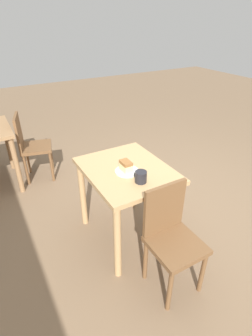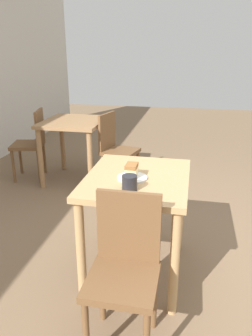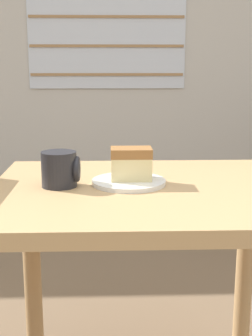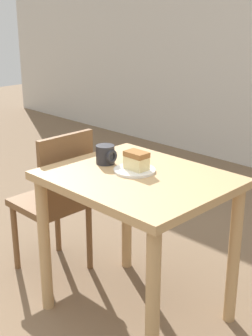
% 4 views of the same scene
% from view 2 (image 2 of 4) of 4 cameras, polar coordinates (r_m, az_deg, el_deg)
% --- Properties ---
extents(ground_plane, '(14.00, 14.00, 0.00)m').
position_cam_2_polar(ground_plane, '(2.72, 13.56, -16.35)').
color(ground_plane, '#7A6047').
extents(dining_table_near, '(0.84, 0.69, 0.77)m').
position_cam_2_polar(dining_table_near, '(2.29, 1.95, -4.67)').
color(dining_table_near, tan).
rests_on(dining_table_near, ground_plane).
extents(dining_table_far, '(0.77, 0.71, 0.77)m').
position_cam_2_polar(dining_table_far, '(4.06, -9.07, 6.20)').
color(dining_table_far, '#9E754C').
rests_on(dining_table_far, ground_plane).
extents(chair_near_window, '(0.38, 0.38, 0.88)m').
position_cam_2_polar(chair_near_window, '(1.85, -0.24, -16.83)').
color(chair_near_window, brown).
rests_on(chair_near_window, ground_plane).
extents(chair_far_corner, '(0.46, 0.46, 0.88)m').
position_cam_2_polar(chair_far_corner, '(3.87, -1.85, 3.60)').
color(chair_far_corner, brown).
rests_on(chair_far_corner, ground_plane).
extents(chair_far_opposite, '(0.45, 0.45, 0.88)m').
position_cam_2_polar(chair_far_opposite, '(4.27, -16.01, 4.43)').
color(chair_far_opposite, brown).
rests_on(chair_far_opposite, ground_plane).
extents(plate, '(0.20, 0.20, 0.01)m').
position_cam_2_polar(plate, '(2.19, 1.09, -1.68)').
color(plate, white).
rests_on(plate, dining_table_near).
extents(cake_slice, '(0.11, 0.07, 0.09)m').
position_cam_2_polar(cake_slice, '(2.18, 0.98, -0.38)').
color(cake_slice, beige).
rests_on(cake_slice, plate).
extents(coffee_mug, '(0.10, 0.09, 0.09)m').
position_cam_2_polar(coffee_mug, '(2.01, 0.65, -2.55)').
color(coffee_mug, '#232328').
rests_on(coffee_mug, dining_table_near).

